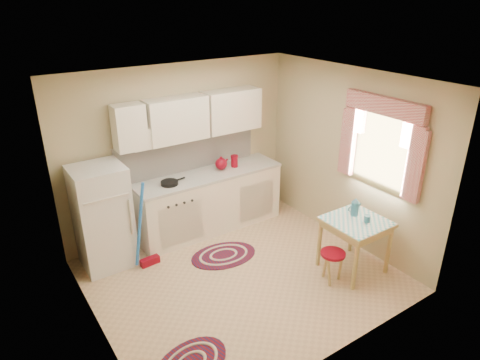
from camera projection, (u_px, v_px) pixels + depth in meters
name	position (u px, v px, depth m)	size (l,w,h in m)	color
room_shell	(241.00, 153.00, 5.16)	(3.64, 3.60, 2.52)	tan
fridge	(103.00, 217.00, 5.53)	(0.65, 0.60, 1.40)	silver
broom	(146.00, 226.00, 5.53)	(0.28, 0.12, 1.20)	blue
base_cabinets	(210.00, 202.00, 6.50)	(2.25, 0.60, 0.88)	white
countertop	(209.00, 174.00, 6.32)	(2.27, 0.62, 0.04)	#B6B5AD
frying_pan	(169.00, 183.00, 5.93)	(0.24, 0.24, 0.05)	black
red_kettle	(221.00, 164.00, 6.38)	(0.20, 0.18, 0.20)	maroon
red_canister	(234.00, 162.00, 6.51)	(0.10, 0.10, 0.16)	maroon
table	(354.00, 245.00, 5.55)	(0.72, 0.72, 0.72)	tan
stool	(332.00, 267.00, 5.37)	(0.31, 0.31, 0.42)	maroon
coffee_pot	(355.00, 207.00, 5.49)	(0.12, 0.11, 0.25)	#2A6581
mug	(367.00, 219.00, 5.34)	(0.08, 0.08, 0.10)	#2A6581
rug_center	(224.00, 255.00, 5.96)	(0.93, 0.62, 0.02)	maroon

